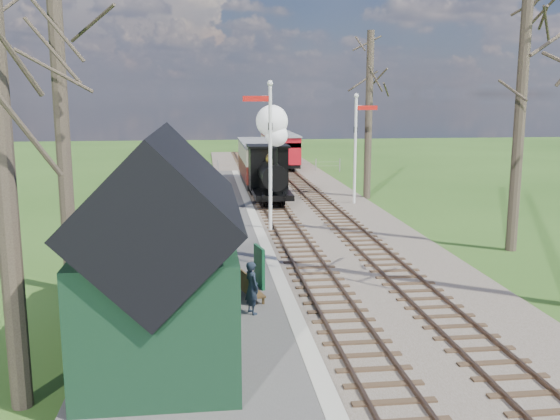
{
  "coord_description": "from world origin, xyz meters",
  "views": [
    {
      "loc": [
        -3.36,
        -9.16,
        5.68
      ],
      "look_at": [
        -0.72,
        12.58,
        1.6
      ],
      "focal_mm": 40.0,
      "sensor_mm": 36.0,
      "label": 1
    }
  ],
  "objects_px": {
    "semaphore_far": "(357,141)",
    "bench": "(248,286)",
    "semaphore_near": "(269,146)",
    "coach": "(260,161)",
    "person": "(252,288)",
    "station_shed": "(163,256)",
    "locomotive": "(270,162)",
    "red_carriage_b": "(275,145)",
    "red_carriage_a": "(284,150)",
    "sign_board": "(260,267)"
  },
  "relations": [
    {
      "from": "semaphore_far",
      "to": "bench",
      "type": "height_order",
      "value": "semaphore_far"
    },
    {
      "from": "semaphore_near",
      "to": "semaphore_far",
      "type": "height_order",
      "value": "semaphore_near"
    },
    {
      "from": "semaphore_far",
      "to": "bench",
      "type": "distance_m",
      "value": 16.61
    },
    {
      "from": "coach",
      "to": "person",
      "type": "distance_m",
      "value": 22.77
    },
    {
      "from": "station_shed",
      "to": "locomotive",
      "type": "relative_size",
      "value": 1.27
    },
    {
      "from": "semaphore_near",
      "to": "red_carriage_b",
      "type": "relative_size",
      "value": 1.22
    },
    {
      "from": "station_shed",
      "to": "semaphore_far",
      "type": "xyz_separation_m",
      "value": [
        8.67,
        18.0,
        1.08
      ]
    },
    {
      "from": "semaphore_far",
      "to": "person",
      "type": "xyz_separation_m",
      "value": [
        -6.62,
        -16.1,
        -2.47
      ]
    },
    {
      "from": "semaphore_far",
      "to": "locomotive",
      "type": "bearing_deg",
      "value": 173.84
    },
    {
      "from": "red_carriage_a",
      "to": "person",
      "type": "relative_size",
      "value": 3.75
    },
    {
      "from": "locomotive",
      "to": "red_carriage_b",
      "type": "bearing_deg",
      "value": 82.77
    },
    {
      "from": "coach",
      "to": "red_carriage_a",
      "type": "height_order",
      "value": "coach"
    },
    {
      "from": "semaphore_far",
      "to": "person",
      "type": "relative_size",
      "value": 4.21
    },
    {
      "from": "semaphore_far",
      "to": "red_carriage_a",
      "type": "distance_m",
      "value": 15.78
    },
    {
      "from": "station_shed",
      "to": "person",
      "type": "bearing_deg",
      "value": 42.8
    },
    {
      "from": "coach",
      "to": "bench",
      "type": "bearing_deg",
      "value": -96.04
    },
    {
      "from": "red_carriage_b",
      "to": "locomotive",
      "type": "bearing_deg",
      "value": -97.23
    },
    {
      "from": "person",
      "to": "locomotive",
      "type": "bearing_deg",
      "value": -32.54
    },
    {
      "from": "semaphore_far",
      "to": "bench",
      "type": "xyz_separation_m",
      "value": [
        -6.65,
        -14.96,
        -2.8
      ]
    },
    {
      "from": "semaphore_far",
      "to": "locomotive",
      "type": "relative_size",
      "value": 1.15
    },
    {
      "from": "semaphore_near",
      "to": "sign_board",
      "type": "relative_size",
      "value": 5.23
    },
    {
      "from": "bench",
      "to": "person",
      "type": "bearing_deg",
      "value": -88.65
    },
    {
      "from": "semaphore_near",
      "to": "coach",
      "type": "relative_size",
      "value": 0.78
    },
    {
      "from": "semaphore_far",
      "to": "person",
      "type": "bearing_deg",
      "value": -112.35
    },
    {
      "from": "semaphore_near",
      "to": "bench",
      "type": "relative_size",
      "value": 4.56
    },
    {
      "from": "semaphore_far",
      "to": "sign_board",
      "type": "bearing_deg",
      "value": -114.15
    },
    {
      "from": "coach",
      "to": "bench",
      "type": "relative_size",
      "value": 5.83
    },
    {
      "from": "station_shed",
      "to": "person",
      "type": "xyz_separation_m",
      "value": [
        2.05,
        1.9,
        -1.39
      ]
    },
    {
      "from": "sign_board",
      "to": "bench",
      "type": "bearing_deg",
      "value": -111.52
    },
    {
      "from": "station_shed",
      "to": "bench",
      "type": "relative_size",
      "value": 4.62
    },
    {
      "from": "red_carriage_a",
      "to": "sign_board",
      "type": "height_order",
      "value": "red_carriage_a"
    },
    {
      "from": "coach",
      "to": "red_carriage_b",
      "type": "xyz_separation_m",
      "value": [
        2.6,
        14.53,
        -0.17
      ]
    },
    {
      "from": "semaphore_near",
      "to": "coach",
      "type": "xyz_separation_m",
      "value": [
        0.77,
        12.54,
        -1.96
      ]
    },
    {
      "from": "locomotive",
      "to": "bench",
      "type": "bearing_deg",
      "value": -98.34
    },
    {
      "from": "locomotive",
      "to": "red_carriage_b",
      "type": "relative_size",
      "value": 0.98
    },
    {
      "from": "semaphore_near",
      "to": "coach",
      "type": "height_order",
      "value": "semaphore_near"
    },
    {
      "from": "station_shed",
      "to": "semaphore_near",
      "type": "distance_m",
      "value": 12.58
    },
    {
      "from": "red_carriage_a",
      "to": "person",
      "type": "xyz_separation_m",
      "value": [
        -4.85,
        -31.68,
        -0.61
      ]
    },
    {
      "from": "semaphore_near",
      "to": "bench",
      "type": "height_order",
      "value": "semaphore_near"
    },
    {
      "from": "coach",
      "to": "red_carriage_b",
      "type": "relative_size",
      "value": 1.56
    },
    {
      "from": "station_shed",
      "to": "red_carriage_a",
      "type": "distance_m",
      "value": 34.28
    },
    {
      "from": "sign_board",
      "to": "person",
      "type": "distance_m",
      "value": 2.24
    },
    {
      "from": "bench",
      "to": "person",
      "type": "relative_size",
      "value": 1.01
    },
    {
      "from": "semaphore_far",
      "to": "person",
      "type": "height_order",
      "value": "semaphore_far"
    },
    {
      "from": "red_carriage_a",
      "to": "bench",
      "type": "bearing_deg",
      "value": -99.07
    },
    {
      "from": "station_shed",
      "to": "red_carriage_a",
      "type": "height_order",
      "value": "station_shed"
    },
    {
      "from": "locomotive",
      "to": "sign_board",
      "type": "relative_size",
      "value": 4.18
    },
    {
      "from": "red_carriage_a",
      "to": "person",
      "type": "bearing_deg",
      "value": -98.7
    },
    {
      "from": "locomotive",
      "to": "coach",
      "type": "height_order",
      "value": "locomotive"
    },
    {
      "from": "red_carriage_b",
      "to": "person",
      "type": "xyz_separation_m",
      "value": [
        -4.85,
        -37.18,
        -0.61
      ]
    }
  ]
}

